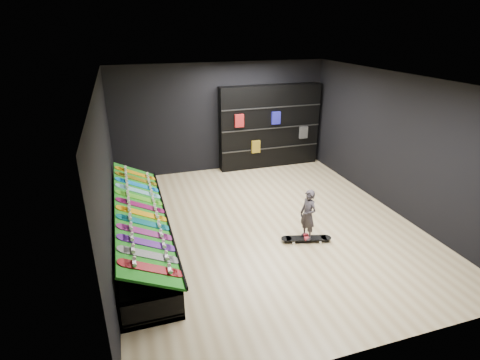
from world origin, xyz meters
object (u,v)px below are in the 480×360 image
object	(u,v)px
display_rack	(141,233)
back_shelving	(270,127)
child	(307,224)
floor_skateboard	(306,239)

from	to	relation	value
display_rack	back_shelving	world-z (taller)	back_shelving
back_shelving	child	world-z (taller)	back_shelving
display_rack	floor_skateboard	bearing A→B (deg)	-16.14
back_shelving	floor_skateboard	size ratio (longest dim) A/B	3.02
back_shelving	child	size ratio (longest dim) A/B	4.91
display_rack	floor_skateboard	distance (m)	3.19
back_shelving	floor_skateboard	world-z (taller)	back_shelving
back_shelving	floor_skateboard	distance (m)	4.44
floor_skateboard	child	xyz separation A→B (m)	(0.00, 0.00, 0.34)
display_rack	child	bearing A→B (deg)	-16.14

